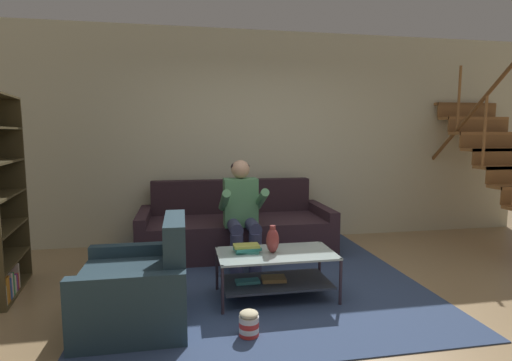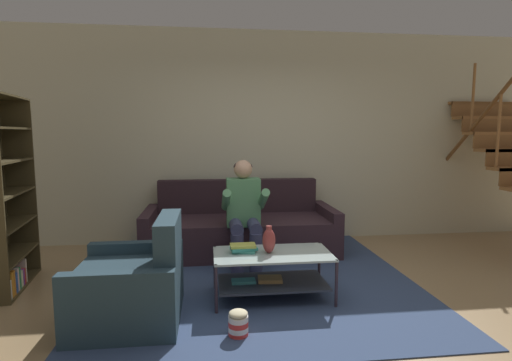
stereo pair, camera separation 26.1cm
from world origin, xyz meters
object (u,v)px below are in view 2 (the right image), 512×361
Objects in this scene: vase at (269,240)px; popcorn_tub at (238,323)px; coffee_table at (271,268)px; armchair at (133,286)px; couch at (240,229)px; person_seated_center at (244,209)px; book_stack at (244,248)px.

vase reaches higher than popcorn_tub.
coffee_table is 1.21m from armchair.
person_seated_center is (-0.00, -0.58, 0.37)m from couch.
person_seated_center reaches higher than vase.
couch is 0.69m from person_seated_center.
popcorn_tub is at bearing -116.54° from vase.
armchair reaches higher than vase.
coffee_table is at bearing -11.13° from book_stack.
person_seated_center is at bearing 83.21° from popcorn_tub.
popcorn_tub is at bearing -24.05° from armchair.
vase is 1.24× the size of popcorn_tub.
vase reaches higher than coffee_table.
vase is at bearing -81.03° from person_seated_center.
coffee_table is 1.18× the size of armchair.
couch is 1.45m from book_stack.
popcorn_tub is (0.82, -0.37, -0.18)m from armchair.
person_seated_center reaches higher than book_stack.
couch is 2.16m from popcorn_tub.
vase is (-0.02, 0.00, 0.26)m from coffee_table.
popcorn_tub is (-0.19, -1.57, -0.56)m from person_seated_center.
couch is at bearing 96.39° from coffee_table.
person_seated_center is at bearing 100.41° from coffee_table.
coffee_table is (0.17, -0.91, -0.38)m from person_seated_center.
popcorn_tub is at bearing -118.21° from coffee_table.
armchair reaches higher than book_stack.
couch is 11.67× the size of popcorn_tub.
couch is 2.64× the size of armchair.
coffee_table is at bearing -83.61° from couch.
book_stack is (-0.08, -1.44, 0.17)m from couch.
armchair is (-1.15, -0.29, -0.26)m from vase.
person_seated_center reaches higher than armchair.
vase is (0.14, -0.91, -0.12)m from person_seated_center.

